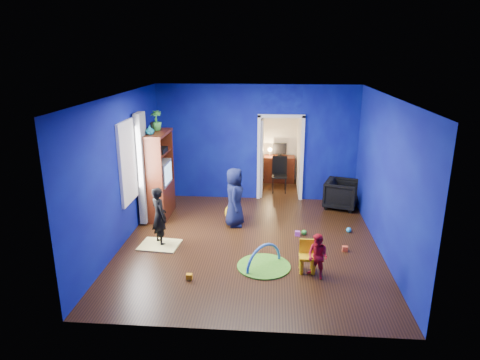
# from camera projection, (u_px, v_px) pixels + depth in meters

# --- Properties ---
(floor) EXTENTS (5.00, 5.50, 0.01)m
(floor) POSITION_uv_depth(u_px,v_px,m) (250.00, 244.00, 8.49)
(floor) COLOR black
(floor) RESTS_ON ground
(ceiling) EXTENTS (5.00, 5.50, 0.01)m
(ceiling) POSITION_uv_depth(u_px,v_px,m) (251.00, 96.00, 7.64)
(ceiling) COLOR white
(ceiling) RESTS_ON wall_back
(wall_back) EXTENTS (5.00, 0.02, 2.90)m
(wall_back) POSITION_uv_depth(u_px,v_px,m) (257.00, 143.00, 10.69)
(wall_back) COLOR #0A096C
(wall_back) RESTS_ON floor
(wall_front) EXTENTS (5.00, 0.02, 2.90)m
(wall_front) POSITION_uv_depth(u_px,v_px,m) (238.00, 233.00, 5.44)
(wall_front) COLOR #0A096C
(wall_front) RESTS_ON floor
(wall_left) EXTENTS (0.02, 5.50, 2.90)m
(wall_left) POSITION_uv_depth(u_px,v_px,m) (121.00, 171.00, 8.25)
(wall_left) COLOR #0A096C
(wall_left) RESTS_ON floor
(wall_right) EXTENTS (0.02, 5.50, 2.90)m
(wall_right) POSITION_uv_depth(u_px,v_px,m) (386.00, 177.00, 7.87)
(wall_right) COLOR #0A096C
(wall_right) RESTS_ON floor
(alcove) EXTENTS (1.00, 1.75, 2.50)m
(alcove) POSITION_uv_depth(u_px,v_px,m) (280.00, 144.00, 11.53)
(alcove) COLOR silver
(alcove) RESTS_ON floor
(armchair) EXTENTS (0.96, 0.94, 0.70)m
(armchair) POSITION_uv_depth(u_px,v_px,m) (342.00, 194.00, 10.33)
(armchair) COLOR black
(armchair) RESTS_ON floor
(child_black) EXTENTS (0.49, 0.51, 1.17)m
(child_black) POSITION_uv_depth(u_px,v_px,m) (159.00, 216.00, 8.32)
(child_black) COLOR black
(child_black) RESTS_ON floor
(child_navy) EXTENTS (0.42, 0.64, 1.30)m
(child_navy) POSITION_uv_depth(u_px,v_px,m) (235.00, 197.00, 9.20)
(child_navy) COLOR black
(child_navy) RESTS_ON floor
(toddler_red) EXTENTS (0.48, 0.47, 0.78)m
(toddler_red) POSITION_uv_depth(u_px,v_px,m) (318.00, 256.00, 7.13)
(toddler_red) COLOR red
(toddler_red) RESTS_ON floor
(vase) EXTENTS (0.24, 0.24, 0.20)m
(vase) POSITION_uv_depth(u_px,v_px,m) (150.00, 130.00, 9.06)
(vase) COLOR #0C5F61
(vase) RESTS_ON tv_armoire
(potted_plant) EXTENTS (0.26, 0.26, 0.44)m
(potted_plant) POSITION_uv_depth(u_px,v_px,m) (156.00, 120.00, 9.52)
(potted_plant) COLOR green
(potted_plant) RESTS_ON tv_armoire
(tv_armoire) EXTENTS (0.58, 1.14, 1.96)m
(tv_armoire) POSITION_uv_depth(u_px,v_px,m) (156.00, 175.00, 9.66)
(tv_armoire) COLOR #380F09
(tv_armoire) RESTS_ON floor
(crt_tv) EXTENTS (0.46, 0.70, 0.54)m
(crt_tv) POSITION_uv_depth(u_px,v_px,m) (158.00, 173.00, 9.65)
(crt_tv) COLOR silver
(crt_tv) RESTS_ON tv_armoire
(yellow_blanket) EXTENTS (0.80, 0.67, 0.03)m
(yellow_blanket) POSITION_uv_depth(u_px,v_px,m) (160.00, 245.00, 8.40)
(yellow_blanket) COLOR #F2E07A
(yellow_blanket) RESTS_ON floor
(hopper_ball) EXTENTS (0.39, 0.39, 0.39)m
(hopper_ball) POSITION_uv_depth(u_px,v_px,m) (233.00, 213.00, 9.57)
(hopper_ball) COLOR yellow
(hopper_ball) RESTS_ON floor
(kid_chair) EXTENTS (0.28, 0.28, 0.50)m
(kid_chair) POSITION_uv_depth(u_px,v_px,m) (307.00, 258.00, 7.37)
(kid_chair) COLOR yellow
(kid_chair) RESTS_ON floor
(play_mat) EXTENTS (0.95, 0.95, 0.03)m
(play_mat) POSITION_uv_depth(u_px,v_px,m) (264.00, 266.00, 7.58)
(play_mat) COLOR green
(play_mat) RESTS_ON floor
(toy_arch) EXTENTS (0.62, 0.65, 0.85)m
(toy_arch) POSITION_uv_depth(u_px,v_px,m) (264.00, 266.00, 7.58)
(toy_arch) COLOR #3F8CD8
(toy_arch) RESTS_ON floor
(window_left) EXTENTS (0.03, 0.95, 1.55)m
(window_left) POSITION_uv_depth(u_px,v_px,m) (128.00, 161.00, 8.56)
(window_left) COLOR white
(window_left) RESTS_ON wall_left
(curtain) EXTENTS (0.14, 0.42, 2.40)m
(curtain) POSITION_uv_depth(u_px,v_px,m) (142.00, 169.00, 9.16)
(curtain) COLOR slate
(curtain) RESTS_ON floor
(doorway) EXTENTS (1.16, 0.10, 2.10)m
(doorway) POSITION_uv_depth(u_px,v_px,m) (280.00, 159.00, 10.76)
(doorway) COLOR white
(doorway) RESTS_ON floor
(study_desk) EXTENTS (0.88, 0.44, 0.75)m
(study_desk) POSITION_uv_depth(u_px,v_px,m) (279.00, 169.00, 12.39)
(study_desk) COLOR #3D140A
(study_desk) RESTS_ON floor
(desk_monitor) EXTENTS (0.40, 0.05, 0.32)m
(desk_monitor) POSITION_uv_depth(u_px,v_px,m) (280.00, 149.00, 12.34)
(desk_monitor) COLOR black
(desk_monitor) RESTS_ON study_desk
(desk_lamp) EXTENTS (0.14, 0.14, 0.14)m
(desk_lamp) POSITION_uv_depth(u_px,v_px,m) (270.00, 150.00, 12.31)
(desk_lamp) COLOR #FFD88C
(desk_lamp) RESTS_ON study_desk
(folding_chair) EXTENTS (0.40, 0.40, 0.92)m
(folding_chair) POSITION_uv_depth(u_px,v_px,m) (279.00, 175.00, 11.45)
(folding_chair) COLOR black
(folding_chair) RESTS_ON floor
(book_shelf) EXTENTS (0.88, 0.24, 0.04)m
(book_shelf) POSITION_uv_depth(u_px,v_px,m) (281.00, 112.00, 12.02)
(book_shelf) COLOR white
(book_shelf) RESTS_ON study_desk
(toy_0) EXTENTS (0.10, 0.08, 0.10)m
(toy_0) POSITION_uv_depth(u_px,v_px,m) (345.00, 249.00, 8.16)
(toy_0) COLOR #F25128
(toy_0) RESTS_ON floor
(toy_1) EXTENTS (0.11, 0.11, 0.11)m
(toy_1) POSITION_uv_depth(u_px,v_px,m) (349.00, 230.00, 9.01)
(toy_1) COLOR #26A4D8
(toy_1) RESTS_ON floor
(toy_2) EXTENTS (0.10, 0.08, 0.10)m
(toy_2) POSITION_uv_depth(u_px,v_px,m) (189.00, 277.00, 7.16)
(toy_2) COLOR #FF9D0D
(toy_2) RESTS_ON floor
(toy_3) EXTENTS (0.11, 0.11, 0.11)m
(toy_3) POSITION_uv_depth(u_px,v_px,m) (304.00, 232.00, 8.89)
(toy_3) COLOR green
(toy_3) RESTS_ON floor
(toy_4) EXTENTS (0.10, 0.08, 0.10)m
(toy_4) POSITION_uv_depth(u_px,v_px,m) (297.00, 233.00, 8.84)
(toy_4) COLOR #C84BC7
(toy_4) RESTS_ON floor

